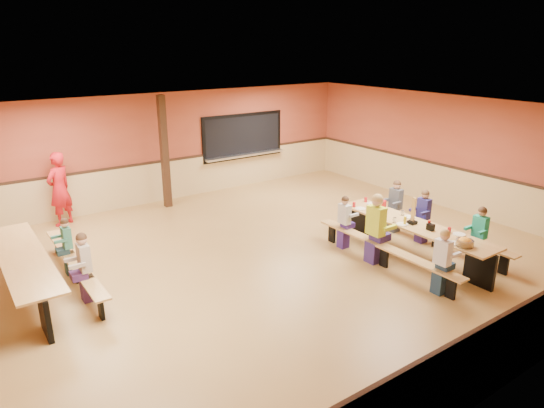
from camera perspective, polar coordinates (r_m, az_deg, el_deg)
ground at (r=10.07m, az=-0.93°, el=-6.62°), size 12.00×12.00×0.00m
room_envelope at (r=9.80m, az=-0.95°, el=-2.96°), size 12.04×10.04×3.02m
kitchen_pass_through at (r=14.96m, az=-3.41°, el=7.73°), size 2.78×0.28×1.38m
structural_post at (r=13.22m, az=-12.54°, el=5.94°), size 0.18×0.18×3.00m
cafeteria_table_main at (r=10.43m, az=16.24°, el=-3.33°), size 1.91×3.70×0.74m
cafeteria_table_second at (r=9.59m, az=-27.08°, el=-6.67°), size 1.91×3.70×0.74m
seated_child_white_left at (r=9.08m, az=19.34°, el=-6.49°), size 0.36×0.30×1.20m
seated_adult_yellow at (r=9.94m, az=12.07°, el=-2.93°), size 0.47×0.39×1.42m
seated_child_grey_left at (r=10.57m, az=8.48°, el=-2.17°), size 0.34×0.28×1.15m
seated_child_teal_right at (r=10.55m, az=23.16°, el=-3.48°), size 0.36×0.29×1.19m
seated_child_navy_right at (r=11.26m, az=17.34°, el=-1.43°), size 0.36×0.30×1.20m
seated_child_char_right at (r=11.72m, az=14.29°, el=-0.28°), size 0.38×0.31×1.23m
seated_child_green_sec at (r=10.07m, az=-22.89°, el=-4.68°), size 0.33×0.27×1.12m
seated_child_tan_sec at (r=8.93m, az=-21.11°, el=-7.01°), size 0.38×0.31×1.23m
standing_woman at (r=12.76m, az=-23.73°, el=1.62°), size 0.79×0.73×1.82m
punch_pitcher at (r=10.98m, az=12.87°, el=-0.15°), size 0.16×0.16×0.22m
chip_bowl at (r=9.52m, az=21.73°, el=-4.20°), size 0.32×0.32×0.15m
napkin_dispenser at (r=10.08m, az=18.15°, el=-2.59°), size 0.10×0.14×0.13m
condiment_mustard at (r=10.24m, az=15.37°, el=-1.88°), size 0.06×0.06×0.17m
condiment_ketchup at (r=10.14m, az=17.98°, el=-2.32°), size 0.06×0.06×0.17m
table_paddle at (r=10.30m, az=16.21°, el=-1.52°), size 0.16×0.16×0.56m
place_settings at (r=10.34m, az=16.37°, el=-1.95°), size 0.65×3.30×0.11m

